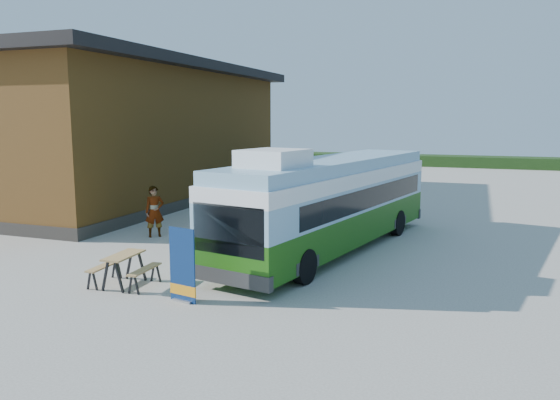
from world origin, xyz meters
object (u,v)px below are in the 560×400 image
at_px(picnic_table, 124,262).
at_px(person_a, 155,212).
at_px(person_b, 354,190).
at_px(slurry_tanker, 331,175).
at_px(banner, 182,272).
at_px(bus, 331,200).

relative_size(picnic_table, person_a, 0.82).
height_order(person_b, slurry_tanker, slurry_tanker).
bearing_deg(person_b, banner, 34.39).
xyz_separation_m(banner, slurry_tanker, (-1.03, 18.21, 0.61)).
height_order(person_a, person_b, person_a).
bearing_deg(picnic_table, slurry_tanker, 83.00).
xyz_separation_m(banner, person_b, (0.74, 16.20, 0.09)).
relative_size(person_a, person_b, 1.15).
relative_size(bus, banner, 6.48).
distance_m(person_b, slurry_tanker, 2.73).
bearing_deg(person_b, picnic_table, 26.45).
distance_m(bus, person_b, 9.84).
bearing_deg(bus, slurry_tanker, 116.62).
relative_size(banner, picnic_table, 1.16).
bearing_deg(slurry_tanker, banner, -107.11).
bearing_deg(person_a, picnic_table, -105.41).
bearing_deg(banner, bus, 83.93).
height_order(picnic_table, person_b, person_b).
bearing_deg(picnic_table, banner, -18.90).
distance_m(bus, picnic_table, 7.35).
xyz_separation_m(person_a, slurry_tanker, (3.80, 11.96, 0.40)).
distance_m(banner, person_b, 16.22).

